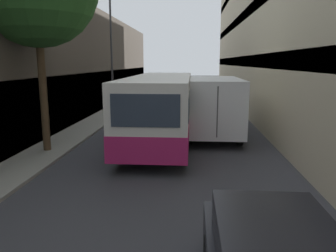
% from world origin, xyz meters
% --- Properties ---
extents(ground_plane, '(150.00, 150.00, 0.00)m').
position_xyz_m(ground_plane, '(0.00, 15.00, 0.00)').
color(ground_plane, '#38383D').
extents(sidewalk_left, '(1.71, 60.00, 0.11)m').
position_xyz_m(sidewalk_left, '(-4.63, 15.00, 0.05)').
color(sidewalk_left, gray).
rests_on(sidewalk_left, ground_plane).
extents(building_left_shopfront, '(2.40, 60.00, 7.03)m').
position_xyz_m(building_left_shopfront, '(-6.59, 15.00, 3.19)').
color(building_left_shopfront, '#51473D').
rests_on(building_left_shopfront, ground_plane).
extents(bus, '(2.52, 9.79, 2.85)m').
position_xyz_m(bus, '(-0.41, 15.96, 1.52)').
color(bus, silver).
rests_on(bus, ground_plane).
extents(box_truck, '(2.36, 7.13, 2.72)m').
position_xyz_m(box_truck, '(1.91, 17.71, 1.51)').
color(box_truck, silver).
rests_on(box_truck, ground_plane).
extents(panel_van, '(1.84, 4.57, 1.99)m').
position_xyz_m(panel_van, '(-2.02, 27.56, 1.11)').
color(panel_van, silver).
rests_on(panel_van, ground_plane).
extents(street_lamp, '(0.36, 0.80, 7.48)m').
position_xyz_m(street_lamp, '(-4.03, 21.96, 5.22)').
color(street_lamp, '#38383D').
rests_on(street_lamp, sidewalk_left).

